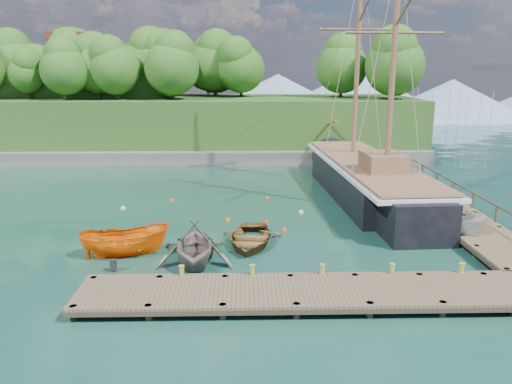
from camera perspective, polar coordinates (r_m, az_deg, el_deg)
The scene contains 24 objects.
ground at distance 26.53m, azimuth 1.56°, elevation -6.20°, with size 160.00×160.00×0.00m, color #143526.
dock_near at distance 20.60m, azimuth 8.18°, elevation -11.23°, with size 20.00×3.20×1.10m.
dock_east at distance 35.43m, azimuth 19.89°, elevation -1.09°, with size 3.20×24.00×1.10m.
bollard_0 at distance 21.95m, azimuth -8.42°, elevation -10.84°, with size 0.26×0.26×0.45m, color olive.
bollard_1 at distance 21.78m, azimuth -0.43°, elevation -10.88°, with size 0.26×0.26×0.45m, color olive.
bollard_2 at distance 22.03m, azimuth 7.54°, elevation -10.71°, with size 0.26×0.26×0.45m, color olive.
bollard_3 at distance 22.68m, azimuth 15.17°, elevation -10.35°, with size 0.26×0.26×0.45m, color olive.
bollard_4 at distance 23.69m, azimuth 22.25°, elevation -9.86°, with size 0.26×0.26×0.45m, color olive.
rowboat_0 at distance 25.49m, azimuth -6.96°, elevation -7.17°, with size 3.04×4.26×0.88m, color brown.
rowboat_1 at distance 24.31m, azimuth -7.01°, elevation -8.25°, with size 3.80×4.40×2.32m, color #6A6159.
rowboat_2 at distance 26.75m, azimuth -0.74°, elevation -6.02°, with size 3.35×4.69×0.97m, color brown.
motorboat_orange at distance 26.04m, azimuth -14.63°, elevation -7.07°, with size 1.64×4.37×1.69m, color orange.
cabin_boat_white at distance 30.06m, azimuth 20.89°, elevation -4.69°, with size 1.89×5.02×1.94m, color silver.
schooner at distance 36.84m, azimuth 12.55°, elevation 1.10°, with size 6.15×27.76×20.37m.
mooring_buoy_0 at distance 29.81m, azimuth -12.74°, elevation -4.24°, with size 0.29×0.29×0.29m, color white.
mooring_buoy_1 at distance 30.85m, azimuth -3.21°, elevation -3.27°, with size 0.30×0.30×0.30m, color #E25B01.
mooring_buoy_2 at distance 30.43m, azimuth 1.13°, elevation -3.51°, with size 0.28×0.28×0.28m, color #D83D06.
mooring_buoy_3 at distance 32.57m, azimuth 5.18°, elevation -2.37°, with size 0.35×0.35×0.35m, color silver.
mooring_buoy_4 at distance 35.69m, azimuth -9.56°, elevation -1.05°, with size 0.28×0.28×0.28m, color #F1580F.
mooring_buoy_5 at distance 35.88m, azimuth 1.27°, elevation -0.77°, with size 0.28×0.28×0.28m, color #E24514.
mooring_buoy_6 at distance 34.53m, azimuth -14.95°, elevation -1.85°, with size 0.33×0.33×0.33m, color white.
mooring_buoy_7 at distance 29.02m, azimuth 3.25°, elevation -4.41°, with size 0.33×0.33×0.33m, color red.
headland at distance 57.50m, azimuth -13.17°, elevation 10.07°, with size 51.00×19.31×12.90m.
distant_ridge at distance 95.14m, azimuth 2.06°, elevation 11.15°, with size 117.00×40.00×10.00m.
Camera 1 is at (-1.31, -24.85, 9.19)m, focal length 35.00 mm.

